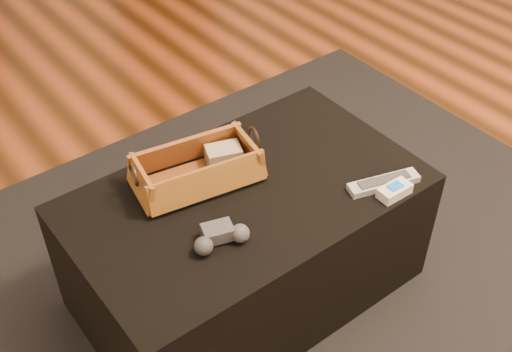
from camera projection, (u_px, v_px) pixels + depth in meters
floor at (247, 277)px, 2.13m from camera, size 5.00×5.50×0.01m
area_rug at (257, 298)px, 2.05m from camera, size 2.60×2.00×0.01m
ottoman at (247, 243)px, 1.94m from camera, size 1.00×0.60×0.42m
tv_remote at (193, 180)px, 1.80m from camera, size 0.19×0.06×0.02m
cloth_bundle at (224, 155)px, 1.86m from camera, size 0.12×0.10×0.05m
wicker_basket at (197, 170)px, 1.81m from camera, size 0.39×0.25×0.13m
game_controller at (220, 237)px, 1.63m from camera, size 0.16×0.10×0.05m
silver_remote at (384, 183)px, 1.81m from camera, size 0.22×0.11×0.02m
cream_gadget at (395, 191)px, 1.78m from camera, size 0.10×0.05×0.04m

